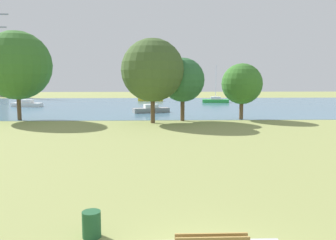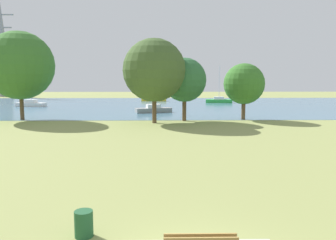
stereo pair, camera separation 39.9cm
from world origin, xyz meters
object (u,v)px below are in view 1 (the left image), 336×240
object	(u,v)px
sailboat_yellow	(151,99)
tree_east_near	(153,70)
litter_bin	(92,224)
sailboat_green	(216,100)
sailboat_white	(27,104)
tree_west_near	(183,80)
tree_west_far	(17,65)
tree_east_far	(242,84)
sailboat_gray	(151,109)

from	to	relation	value
sailboat_yellow	tree_east_near	bearing A→B (deg)	-88.76
litter_bin	sailboat_green	distance (m)	55.13
sailboat_white	tree_west_near	world-z (taller)	sailboat_white
sailboat_yellow	sailboat_green	bearing A→B (deg)	-21.12
tree_west_far	tree_west_near	size ratio (longest dim) A/B	1.43
tree_west_near	sailboat_green	bearing A→B (deg)	72.72
tree_west_far	tree_east_near	world-z (taller)	tree_west_far
sailboat_yellow	tree_west_near	xyz separation A→B (m)	(3.92, -30.68, 3.96)
tree_west_far	tree_east_far	size ratio (longest dim) A/B	1.56
sailboat_yellow	sailboat_white	world-z (taller)	sailboat_white
sailboat_green	litter_bin	bearing A→B (deg)	-103.59
litter_bin	sailboat_white	xyz separation A→B (m)	(-18.58, 46.09, 0.08)
tree_east_near	tree_west_far	bearing A→B (deg)	168.91
sailboat_white	tree_west_near	size ratio (longest dim) A/B	1.19
sailboat_gray	tree_east_far	xyz separation A→B (m)	(10.23, -7.88, 3.53)
sailboat_yellow	sailboat_green	distance (m)	12.89
sailboat_yellow	sailboat_gray	size ratio (longest dim) A/B	1.33
tree_east_far	litter_bin	bearing A→B (deg)	-112.04
tree_east_near	tree_west_near	xyz separation A→B (m)	(3.22, 1.67, -1.02)
sailboat_white	tree_west_near	distance (m)	30.15
sailboat_yellow	tree_east_far	size ratio (longest dim) A/B	1.23
litter_bin	tree_east_near	xyz separation A→B (m)	(1.63, 25.88, 5.05)
sailboat_green	tree_east_far	distance (m)	25.38
tree_east_near	tree_west_near	bearing A→B (deg)	27.47
tree_west_far	tree_east_far	distance (m)	24.76
tree_west_near	sailboat_white	bearing A→B (deg)	141.65
tree_west_far	sailboat_white	bearing A→B (deg)	107.45
sailboat_green	tree_west_near	size ratio (longest dim) A/B	1.01
litter_bin	sailboat_yellow	world-z (taller)	sailboat_yellow
tree_east_near	sailboat_yellow	bearing A→B (deg)	91.24
sailboat_yellow	tree_west_far	size ratio (longest dim) A/B	0.79
sailboat_gray	tree_east_far	distance (m)	13.38
sailboat_white	litter_bin	bearing A→B (deg)	-68.04
sailboat_gray	tree_west_far	bearing A→B (deg)	-152.25
litter_bin	tree_west_near	size ratio (longest dim) A/B	0.12
sailboat_yellow	tree_east_far	xyz separation A→B (m)	(10.60, -29.74, 3.51)
tree_east_near	tree_west_near	size ratio (longest dim) A/B	1.28
sailboat_green	sailboat_white	bearing A→B (deg)	-166.63
sailboat_green	tree_east_far	xyz separation A→B (m)	(-1.42, -25.09, 3.52)
litter_bin	tree_east_far	distance (m)	30.95
sailboat_white	tree_west_far	bearing A→B (deg)	-72.55
sailboat_yellow	tree_west_near	world-z (taller)	sailboat_yellow
litter_bin	tree_west_far	xyz separation A→B (m)	(-13.14, 28.77, 5.60)
litter_bin	tree_west_far	distance (m)	32.12
litter_bin	sailboat_green	size ratio (longest dim) A/B	0.12
sailboat_white	tree_east_far	distance (m)	35.06
litter_bin	tree_east_near	distance (m)	26.41
sailboat_green	tree_east_near	xyz separation A→B (m)	(-11.32, -27.71, 4.99)
tree_west_far	sailboat_gray	bearing A→B (deg)	27.75
sailboat_yellow	tree_west_near	distance (m)	31.18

